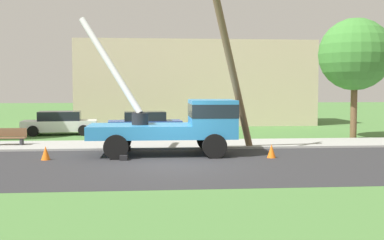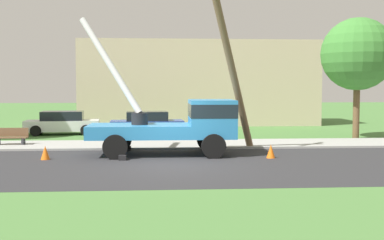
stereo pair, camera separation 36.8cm
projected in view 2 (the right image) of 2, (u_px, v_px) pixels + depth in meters
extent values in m
plane|color=#477538|center=(168.00, 134.00, 29.72)|extent=(120.00, 120.00, 0.00)
cube|color=#2B2B2D|center=(174.00, 165.00, 17.77)|extent=(80.00, 8.68, 0.01)
cube|color=#9E9E99|center=(170.00, 144.00, 23.80)|extent=(80.00, 3.45, 0.10)
cube|color=#2D84C6|center=(139.00, 131.00, 20.34)|extent=(4.31, 2.42, 0.55)
cube|color=#2D84C6|center=(212.00, 118.00, 20.50)|extent=(1.91, 2.41, 1.60)
cube|color=#19232D|center=(212.00, 110.00, 20.47)|extent=(1.93, 2.43, 0.56)
cylinder|color=black|center=(140.00, 119.00, 20.30)|extent=(0.70, 0.70, 0.50)
cylinder|color=silver|center=(110.00, 65.00, 20.71)|extent=(2.88, 1.67, 4.26)
cube|color=black|center=(123.00, 158.00, 18.92)|extent=(0.30, 0.30, 0.20)
cube|color=black|center=(128.00, 148.00, 21.81)|extent=(0.30, 0.30, 0.20)
cylinder|color=black|center=(214.00, 146.00, 19.37)|extent=(1.00, 0.30, 1.00)
cylinder|color=black|center=(208.00, 140.00, 21.76)|extent=(1.00, 0.30, 1.00)
cylinder|color=black|center=(115.00, 147.00, 19.12)|extent=(1.00, 0.30, 1.00)
cylinder|color=black|center=(120.00, 140.00, 21.51)|extent=(1.00, 0.30, 1.00)
cylinder|color=brown|center=(230.00, 59.00, 21.16)|extent=(2.85, 3.09, 8.38)
cone|color=orange|center=(271.00, 151.00, 19.48)|extent=(0.36, 0.36, 0.56)
cone|color=orange|center=(45.00, 153.00, 19.05)|extent=(0.36, 0.36, 0.56)
cube|color=silver|center=(63.00, 125.00, 29.24)|extent=(4.54, 2.18, 0.65)
cube|color=black|center=(62.00, 116.00, 29.19)|extent=(2.60, 1.87, 0.55)
cylinder|color=black|center=(86.00, 130.00, 28.59)|extent=(0.64, 0.22, 0.64)
cylinder|color=black|center=(88.00, 128.00, 30.36)|extent=(0.64, 0.22, 0.64)
cylinder|color=black|center=(36.00, 131.00, 28.14)|extent=(0.64, 0.22, 0.64)
cylinder|color=black|center=(40.00, 128.00, 29.91)|extent=(0.64, 0.22, 0.64)
cube|color=#263F99|center=(147.00, 126.00, 29.03)|extent=(4.50, 2.06, 0.65)
cube|color=black|center=(147.00, 116.00, 28.99)|extent=(2.56, 1.80, 0.55)
cylinder|color=black|center=(172.00, 131.00, 28.34)|extent=(0.64, 0.22, 0.64)
cylinder|color=black|center=(170.00, 128.00, 30.12)|extent=(0.64, 0.22, 0.64)
cylinder|color=black|center=(123.00, 131.00, 27.96)|extent=(0.64, 0.22, 0.64)
cylinder|color=black|center=(123.00, 129.00, 29.74)|extent=(0.64, 0.22, 0.64)
cube|color=brown|center=(11.00, 137.00, 23.24)|extent=(1.60, 0.44, 0.06)
cube|color=brown|center=(12.00, 132.00, 23.42)|extent=(1.60, 0.06, 0.40)
cube|color=#333338|center=(23.00, 142.00, 23.30)|extent=(0.10, 0.40, 0.45)
cylinder|color=brown|center=(357.00, 99.00, 26.69)|extent=(0.36, 0.36, 4.41)
sphere|color=#3D7F33|center=(358.00, 54.00, 26.52)|extent=(4.03, 4.03, 4.03)
cube|color=#C6B293|center=(198.00, 83.00, 37.76)|extent=(18.00, 6.00, 6.40)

